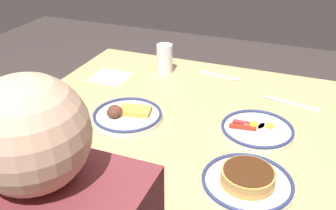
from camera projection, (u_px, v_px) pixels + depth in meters
dining_table at (179, 131)px, 1.39m from camera, size 1.12×0.97×0.73m
plate_near_main at (257, 129)px, 1.23m from camera, size 0.24×0.24×0.04m
plate_center_pancakes at (127, 115)px, 1.31m from camera, size 0.24×0.24×0.05m
plate_far_companion at (247, 181)px, 1.00m from camera, size 0.24×0.24×0.05m
coffee_mug at (52, 97)px, 1.36m from camera, size 0.09×0.11×0.09m
drinking_glass at (165, 60)px, 1.65m from camera, size 0.07×0.07×0.13m
paper_napkin at (110, 77)px, 1.62m from camera, size 0.15×0.14×0.00m
fork_near at (46, 129)px, 1.25m from camera, size 0.17×0.08×0.01m
fork_far at (220, 76)px, 1.63m from camera, size 0.19×0.05×0.01m
butter_knife at (292, 103)px, 1.41m from camera, size 0.21×0.06×0.01m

